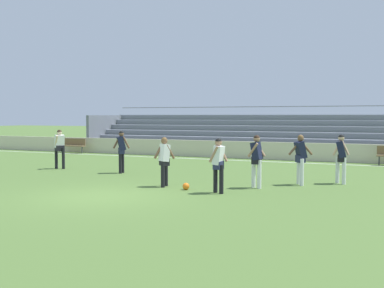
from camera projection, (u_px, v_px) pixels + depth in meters
The scene contains 13 objects.
ground_plane at pixel (102, 196), 14.05m from camera, with size 160.00×160.00×0.00m, color #4C6B30.
field_line_sideline at pixel (242, 161), 25.29m from camera, with size 44.00×0.12×0.01m, color white.
sideline_wall at pixel (250, 150), 26.40m from camera, with size 48.00×0.16×0.93m, color beige.
bleacher_stand at pixel (284, 134), 28.43m from camera, with size 24.94×4.40×2.93m.
bench_far_left at pixel (73, 144), 30.51m from camera, with size 1.80×0.40×0.90m.
player_white_wide_right at pixel (164, 157), 15.93m from camera, with size 0.67×0.46×1.62m.
player_white_pressing_high at pixel (218, 161), 14.59m from camera, with size 0.47×0.45×1.65m.
player_dark_challenging at pixel (300, 155), 16.33m from camera, with size 0.77×0.51×1.69m.
player_white_trailing_run at pixel (60, 145), 21.33m from camera, with size 0.48×0.67×1.71m.
player_dark_overlapping at pixel (257, 156), 15.63m from camera, with size 0.50×0.47×1.70m.
player_dark_wide_left at pixel (341, 154), 16.61m from camera, with size 0.53×0.45×1.69m.
player_dark_on_ball at pixel (121, 148), 19.71m from camera, with size 0.61×0.52×1.71m.
soccer_ball at pixel (186, 186), 15.31m from camera, with size 0.22×0.22×0.22m, color orange.
Camera 1 is at (8.20, -11.57, 2.31)m, focal length 45.82 mm.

